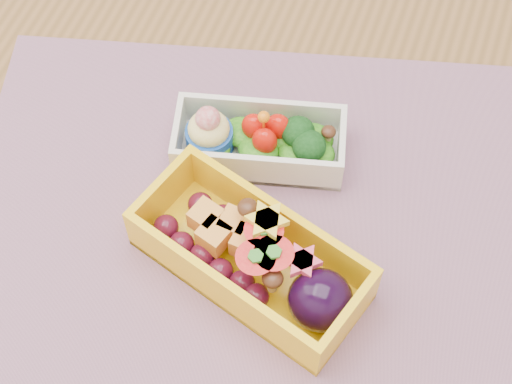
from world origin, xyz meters
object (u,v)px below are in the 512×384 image
(table, at_px, (223,227))
(placemat, at_px, (246,218))
(bento_white, at_px, (258,141))
(bento_yellow, at_px, (255,258))

(table, relative_size, placemat, 2.55)
(table, distance_m, bento_white, 0.13)
(bento_white, distance_m, bento_yellow, 0.11)
(placemat, relative_size, bento_white, 3.02)
(bento_yellow, bearing_deg, placemat, 135.82)
(bento_yellow, bearing_deg, bento_white, 125.67)
(placemat, xyz_separation_m, bento_yellow, (0.02, -0.05, 0.03))
(bento_white, xyz_separation_m, bento_yellow, (0.04, -0.11, 0.01))
(placemat, bearing_deg, bento_white, 99.68)
(table, distance_m, placemat, 0.11)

